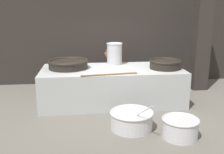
# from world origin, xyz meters

# --- Properties ---
(ground_plane) EXTENTS (60.00, 60.00, 0.00)m
(ground_plane) POSITION_xyz_m (0.00, 0.00, 0.00)
(ground_plane) COLOR #666059
(back_wall) EXTENTS (9.59, 0.24, 3.42)m
(back_wall) POSITION_xyz_m (0.00, 2.31, 1.71)
(back_wall) COLOR #2D2826
(back_wall) RESTS_ON ground_plane
(support_pillar) EXTENTS (0.49, 0.49, 3.42)m
(support_pillar) POSITION_xyz_m (3.06, 1.05, 1.71)
(support_pillar) COLOR #2D2826
(support_pillar) RESTS_ON ground_plane
(hearth_platform) EXTENTS (3.96, 1.74, 1.00)m
(hearth_platform) POSITION_xyz_m (0.00, 0.00, 0.50)
(hearth_platform) COLOR #B2B7B7
(hearth_platform) RESTS_ON ground_plane
(giant_wok_near) EXTENTS (1.14, 1.14, 0.25)m
(giant_wok_near) POSITION_xyz_m (-1.23, 0.15, 1.13)
(giant_wok_near) COLOR black
(giant_wok_near) RESTS_ON hearth_platform
(giant_wok_far) EXTENTS (0.90, 0.90, 0.25)m
(giant_wok_far) POSITION_xyz_m (1.49, -0.16, 1.13)
(giant_wok_far) COLOR black
(giant_wok_far) RESTS_ON hearth_platform
(stock_pot) EXTENTS (0.48, 0.48, 0.65)m
(stock_pot) POSITION_xyz_m (0.14, 0.58, 1.33)
(stock_pot) COLOR #B7B7BC
(stock_pot) RESTS_ON hearth_platform
(stirring_paddle) EXTENTS (1.46, 0.26, 0.04)m
(stirring_paddle) POSITION_xyz_m (-0.09, -0.76, 1.02)
(stirring_paddle) COLOR brown
(stirring_paddle) RESTS_ON hearth_platform
(cook) EXTENTS (0.42, 0.62, 1.59)m
(cook) POSITION_xyz_m (0.15, 1.20, 0.86)
(cook) COLOR #8C6647
(cook) RESTS_ON ground_plane
(prep_bowl_vegetables) EXTENTS (0.98, 1.23, 0.81)m
(prep_bowl_vegetables) POSITION_xyz_m (0.25, -1.81, 0.23)
(prep_bowl_vegetables) COLOR silver
(prep_bowl_vegetables) RESTS_ON ground_plane
(prep_bowl_meat) EXTENTS (0.78, 0.78, 0.42)m
(prep_bowl_meat) POSITION_xyz_m (1.18, -2.33, 0.23)
(prep_bowl_meat) COLOR silver
(prep_bowl_meat) RESTS_ON ground_plane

